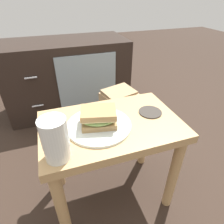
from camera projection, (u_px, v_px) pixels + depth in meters
The scene contains 8 objects.
ground_plane at pixel (111, 192), 1.01m from camera, with size 8.00×8.00×0.00m, color #2D2119.
side_table at pixel (111, 140), 0.81m from camera, with size 0.56×0.36×0.46m.
tv_cabinet at pixel (68, 76), 1.59m from camera, with size 0.96×0.46×0.58m.
plate at pixel (99, 125), 0.74m from camera, with size 0.25×0.25×0.01m, color silver.
sandwich_front at pixel (99, 117), 0.72m from camera, with size 0.16×0.13×0.07m.
beer_glass at pixel (56, 140), 0.57m from camera, with size 0.08×0.08×0.15m.
coaster at pixel (150, 112), 0.82m from camera, with size 0.10×0.10×0.01m, color #332D28.
paper_bag at pixel (119, 115), 1.30m from camera, with size 0.25×0.22×0.37m.
Camera 1 is at (-0.19, -0.58, 0.91)m, focal length 30.45 mm.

